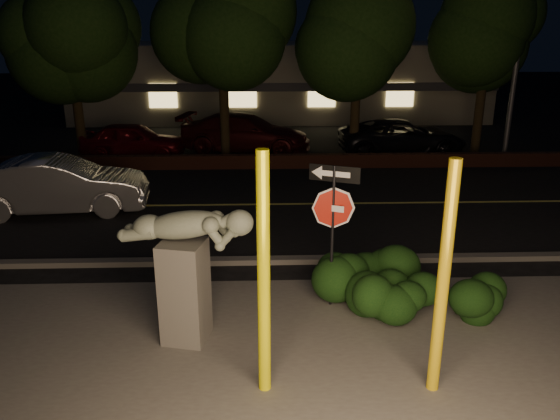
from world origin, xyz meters
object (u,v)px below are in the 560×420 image
object	(u,v)px
silver_sedan	(59,185)
parked_car_dark	(402,137)
yellow_pole_left	(264,278)
streetlight	(518,1)
parked_car_darkred	(245,133)
parked_car_red	(133,140)
signpost	(333,208)
yellow_pole_right	(443,282)
sculpture	(185,260)

from	to	relation	value
silver_sedan	parked_car_dark	distance (m)	13.11
yellow_pole_left	streetlight	bearing A→B (deg)	56.54
parked_car_darkred	parked_car_red	bearing A→B (deg)	112.00
signpost	silver_sedan	xyz separation A→B (m)	(-6.78, 5.57, -1.11)
yellow_pole_right	parked_car_dark	bearing A→B (deg)	77.80
yellow_pole_right	signpost	size ratio (longest dim) A/B	1.27
streetlight	parked_car_red	world-z (taller)	streetlight
sculpture	parked_car_dark	xyz separation A→B (m)	(6.83, 13.53, -0.72)
yellow_pole_left	streetlight	distance (m)	17.18
yellow_pole_left	parked_car_dark	size ratio (longest dim) A/B	0.69
signpost	silver_sedan	bearing A→B (deg)	163.55
yellow_pole_left	parked_car_darkred	xyz separation A→B (m)	(-0.67, 15.56, -0.96)
sculpture	parked_car_red	bearing A→B (deg)	118.70
parked_car_darkred	streetlight	bearing A→B (deg)	-88.02
parked_car_darkred	parked_car_dark	world-z (taller)	parked_car_darkred
signpost	silver_sedan	distance (m)	8.84
signpost	parked_car_darkred	xyz separation A→B (m)	(-1.89, 13.14, -1.11)
sculpture	parked_car_dark	distance (m)	15.17
signpost	silver_sedan	world-z (taller)	signpost
silver_sedan	streetlight	bearing A→B (deg)	-74.17
yellow_pole_left	parked_car_dark	bearing A→B (deg)	69.34
silver_sedan	parked_car_darkred	xyz separation A→B (m)	(4.89, 7.57, -0.00)
signpost	parked_car_darkred	bearing A→B (deg)	121.15
signpost	yellow_pole_right	bearing A→B (deg)	-42.44
streetlight	sculpture	bearing A→B (deg)	-119.94
streetlight	parked_car_dark	xyz separation A→B (m)	(-3.60, 0.94, -5.06)
sculpture	streetlight	world-z (taller)	streetlight
parked_car_red	parked_car_dark	size ratio (longest dim) A/B	0.80
signpost	parked_car_dark	distance (m)	13.25
sculpture	streetlight	distance (m)	16.91
streetlight	parked_car_red	bearing A→B (deg)	-173.54
sculpture	parked_car_red	distance (m)	13.94
streetlight	parked_car_darkred	world-z (taller)	streetlight
streetlight	yellow_pole_right	bearing A→B (deg)	-106.30
signpost	streetlight	bearing A→B (deg)	78.22
sculpture	silver_sedan	size ratio (longest dim) A/B	0.49
yellow_pole_left	parked_car_red	bearing A→B (deg)	108.84
sculpture	parked_car_darkred	bearing A→B (deg)	100.60
parked_car_red	silver_sedan	bearing A→B (deg)	178.63
yellow_pole_left	streetlight	size ratio (longest dim) A/B	0.36
parked_car_red	parked_car_darkred	distance (m)	4.44
signpost	parked_car_red	size ratio (longest dim) A/B	0.66
yellow_pole_left	signpost	bearing A→B (deg)	63.13
parked_car_darkred	signpost	bearing A→B (deg)	-160.47
sculpture	silver_sedan	world-z (taller)	sculpture
yellow_pole_right	streetlight	size ratio (longest dim) A/B	0.35
signpost	sculpture	xyz separation A→B (m)	(-2.45, -1.08, -0.46)
signpost	parked_car_red	distance (m)	13.86
yellow_pole_left	parked_car_red	world-z (taller)	yellow_pole_left
silver_sedan	yellow_pole_left	bearing A→B (deg)	-151.30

